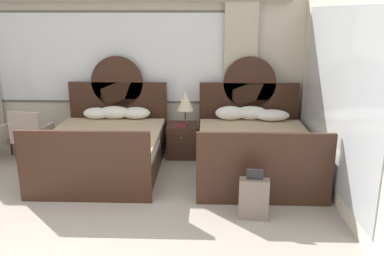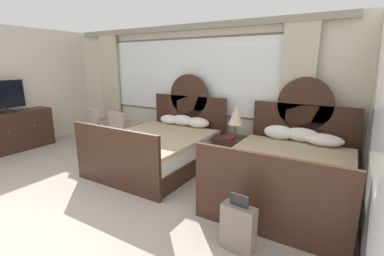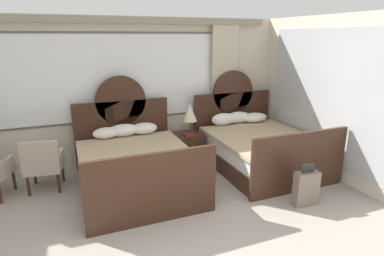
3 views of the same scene
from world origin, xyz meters
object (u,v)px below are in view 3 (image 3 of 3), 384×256
at_px(book_on_nightstand, 189,134).
at_px(bed_near_mirror, 258,147).
at_px(table_lamp_on_nightstand, 190,112).
at_px(nightstand_between_beds, 187,148).
at_px(suitcase_on_floor, 306,188).
at_px(bed_near_window, 135,165).
at_px(armchair_by_window_left, 43,162).

bearing_deg(book_on_nightstand, bed_near_mirror, -25.91).
xyz_separation_m(table_lamp_on_nightstand, book_on_nightstand, (-0.07, -0.10, -0.40)).
xyz_separation_m(nightstand_between_beds, suitcase_on_floor, (0.99, -2.17, -0.02)).
bearing_deg(bed_near_mirror, suitcase_on_floor, -96.33).
relative_size(bed_near_window, bed_near_mirror, 1.00).
relative_size(bed_near_window, nightstand_between_beds, 3.91).
relative_size(book_on_nightstand, suitcase_on_floor, 0.41).
bearing_deg(armchair_by_window_left, bed_near_mirror, -6.03).
distance_m(book_on_nightstand, suitcase_on_floor, 2.32).
height_order(nightstand_between_beds, suitcase_on_floor, suitcase_on_floor).
distance_m(bed_near_mirror, suitcase_on_floor, 1.52).
xyz_separation_m(bed_near_window, book_on_nightstand, (1.14, 0.57, 0.22)).
bearing_deg(table_lamp_on_nightstand, bed_near_window, -150.96).
height_order(bed_near_window, armchair_by_window_left, bed_near_window).
bearing_deg(suitcase_on_floor, bed_near_mirror, 83.67).
distance_m(bed_near_mirror, book_on_nightstand, 1.31).
relative_size(bed_near_mirror, table_lamp_on_nightstand, 3.73).
height_order(bed_near_mirror, book_on_nightstand, bed_near_mirror).
relative_size(nightstand_between_beds, suitcase_on_floor, 0.89).
distance_m(bed_near_window, suitcase_on_floor, 2.62).
distance_m(bed_near_mirror, table_lamp_on_nightstand, 1.42).
bearing_deg(bed_near_window, armchair_by_window_left, 163.88).
relative_size(nightstand_between_beds, armchair_by_window_left, 0.66).
bearing_deg(nightstand_between_beds, book_on_nightstand, -95.45).
bearing_deg(bed_near_mirror, table_lamp_on_nightstand, 148.71).
bearing_deg(nightstand_between_beds, suitcase_on_floor, -65.48).
height_order(table_lamp_on_nightstand, armchair_by_window_left, table_lamp_on_nightstand).
distance_m(book_on_nightstand, armchair_by_window_left, 2.50).
relative_size(bed_near_mirror, nightstand_between_beds, 3.91).
height_order(table_lamp_on_nightstand, suitcase_on_floor, table_lamp_on_nightstand).
bearing_deg(bed_near_mirror, armchair_by_window_left, 173.97).
bearing_deg(book_on_nightstand, suitcase_on_floor, -64.23).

